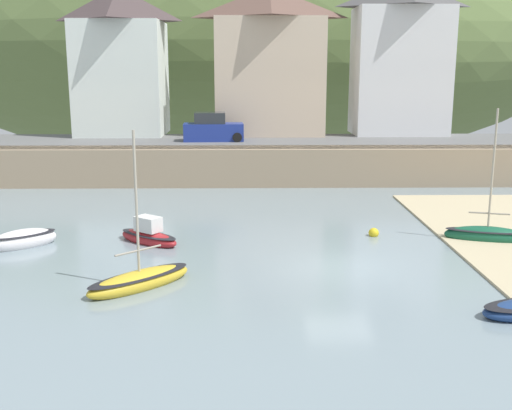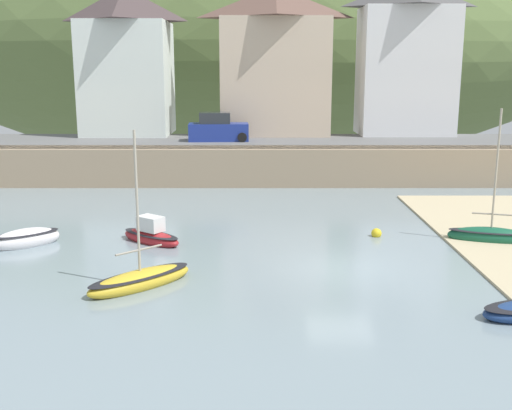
% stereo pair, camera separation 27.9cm
% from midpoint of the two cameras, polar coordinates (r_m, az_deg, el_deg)
% --- Properties ---
extents(ground, '(48.00, 41.00, 0.61)m').
position_cam_midpoint_polar(ground, '(15.32, 18.63, -16.18)').
color(ground, gray).
extents(quay_seawall, '(48.00, 9.40, 2.40)m').
position_cam_midpoint_polar(quay_seawall, '(40.32, 4.58, 3.91)').
color(quay_seawall, gray).
rests_on(quay_seawall, ground).
extents(hillside_backdrop, '(80.00, 44.00, 27.85)m').
position_cam_midpoint_polar(hillside_backdrop, '(77.47, -0.57, 14.28)').
color(hillside_backdrop, '#5C713D').
rests_on(hillside_backdrop, ground).
extents(waterfront_building_left, '(6.61, 6.17, 10.70)m').
position_cam_midpoint_polar(waterfront_building_left, '(48.38, -11.82, 12.83)').
color(waterfront_building_left, white).
rests_on(waterfront_building_left, ground).
extents(waterfront_building_centre, '(8.27, 5.54, 10.74)m').
position_cam_midpoint_polar(waterfront_building_centre, '(47.46, 1.73, 13.10)').
color(waterfront_building_centre, beige).
rests_on(waterfront_building_centre, ground).
extents(waterfront_building_right, '(7.14, 4.94, 11.31)m').
position_cam_midpoint_polar(waterfront_building_right, '(48.78, 13.63, 13.10)').
color(waterfront_building_right, white).
rests_on(waterfront_building_right, ground).
extents(sailboat_white_hull, '(3.10, 2.68, 1.30)m').
position_cam_midpoint_polar(sailboat_white_hull, '(27.02, -9.51, -2.77)').
color(sailboat_white_hull, maroon).
rests_on(sailboat_white_hull, ground).
extents(sailboat_blue_trim, '(2.91, 2.59, 0.95)m').
position_cam_midpoint_polar(sailboat_blue_trim, '(27.89, -20.28, -2.95)').
color(sailboat_blue_trim, white).
rests_on(sailboat_blue_trim, ground).
extents(rowboat_small_beached, '(3.71, 3.57, 5.55)m').
position_cam_midpoint_polar(rowboat_small_beached, '(21.73, -10.40, -6.74)').
color(rowboat_small_beached, gold).
rests_on(rowboat_small_beached, ground).
extents(sailboat_far_left, '(3.71, 1.88, 5.91)m').
position_cam_midpoint_polar(sailboat_far_left, '(28.53, 20.85, -2.63)').
color(sailboat_far_left, '#155539').
rests_on(sailboat_far_left, ground).
extents(parked_car_near_slipway, '(4.19, 1.93, 1.95)m').
position_cam_midpoint_polar(parked_car_near_slipway, '(43.20, -3.54, 6.97)').
color(parked_car_near_slipway, navy).
rests_on(parked_car_near_slipway, ground).
extents(mooring_buoy, '(0.46, 0.46, 0.46)m').
position_cam_midpoint_polar(mooring_buoy, '(28.18, 11.10, -2.56)').
color(mooring_buoy, yellow).
rests_on(mooring_buoy, ground).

